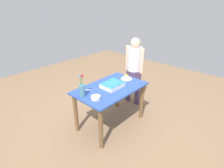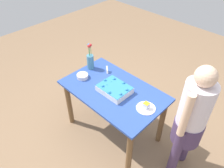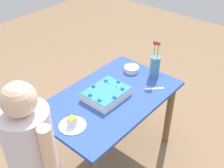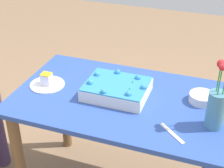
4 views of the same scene
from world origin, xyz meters
The scene contains 8 objects.
ground_plane centered at (0.00, 0.00, 0.00)m, with size 8.00×8.00×0.00m, color #8D6C4E.
dining_table centered at (0.00, 0.00, 0.63)m, with size 1.27×0.78×0.78m.
sheet_cake centered at (-0.03, 0.02, 0.82)m, with size 0.37×0.29×0.10m.
serving_plate_with_slice centered at (-0.48, -0.02, 0.80)m, with size 0.22×0.22×0.08m.
cake_knife centered at (0.35, -0.24, 0.78)m, with size 0.18×0.02×0.00m, color silver.
flower_vase centered at (0.54, -0.10, 0.90)m, with size 0.09×0.09×0.38m.
fruit_bowl centered at (0.45, 0.11, 0.80)m, with size 0.15×0.15×0.05m, color silver.
person_standing centered at (-0.93, -0.17, 0.85)m, with size 0.31×0.45×1.49m.
Camera 3 is at (-1.49, -1.30, 2.30)m, focal length 45.00 mm.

